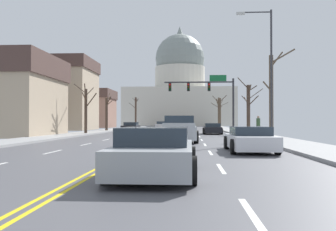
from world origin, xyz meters
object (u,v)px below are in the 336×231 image
sedan_near_03 (250,140)px  sedan_oncoming_00 (131,127)px  sedan_near_01 (179,130)px  pedestrian_00 (258,124)px  sedan_oncoming_01 (162,125)px  street_lamp_right (267,63)px  bicycle_parked (257,133)px  sedan_near_04 (155,153)px  sedan_near_00 (212,129)px  signal_gantry (208,91)px  pickup_truck_near_02 (179,130)px

sedan_near_03 → sedan_oncoming_00: size_ratio=1.05×
sedan_near_01 → sedan_near_03: sedan_near_01 is taller
sedan_near_01 → pedestrian_00: 7.29m
sedan_oncoming_00 → sedan_oncoming_01: sedan_oncoming_01 is taller
sedan_near_01 → sedan_oncoming_01: size_ratio=0.95×
street_lamp_right → sedan_near_03: size_ratio=1.96×
bicycle_parked → sedan_near_04: bearing=-108.0°
sedan_oncoming_01 → sedan_near_00: bearing=-72.4°
sedan_near_04 → bicycle_parked: 19.77m
sedan_near_00 → bicycle_parked: size_ratio=2.47×
sedan_near_01 → signal_gantry: bearing=74.3°
sedan_oncoming_00 → pedestrian_00: size_ratio=2.54×
sedan_oncoming_01 → pedestrian_00: 29.41m
sedan_near_00 → signal_gantry: bearing=95.2°
signal_gantry → sedan_near_03: 24.98m
signal_gantry → pedestrian_00: signal_gantry is taller
sedan_oncoming_01 → pedestrian_00: (10.63, -27.42, 0.48)m
street_lamp_right → pickup_truck_near_02: size_ratio=1.52×
sedan_near_03 → bicycle_parked: size_ratio=2.55×
pedestrian_00 → bicycle_parked: size_ratio=0.95×
signal_gantry → sedan_oncoming_00: (-9.72, 5.76, -4.21)m
street_lamp_right → pedestrian_00: (0.81, 7.41, -4.26)m
signal_gantry → sedan_oncoming_00: 12.06m
sedan_near_03 → sedan_oncoming_01: bearing=99.5°
street_lamp_right → bicycle_parked: street_lamp_right is taller
signal_gantry → sedan_oncoming_01: 20.25m
sedan_near_00 → sedan_oncoming_00: bearing=138.1°
signal_gantry → street_lamp_right: street_lamp_right is taller
pickup_truck_near_02 → pedestrian_00: size_ratio=3.44×
sedan_oncoming_00 → sedan_near_00: bearing=-41.9°
sedan_oncoming_01 → signal_gantry: bearing=-70.4°
sedan_near_00 → pickup_truck_near_02: (-3.10, -13.85, 0.22)m
sedan_oncoming_01 → pedestrian_00: size_ratio=2.73×
street_lamp_right → sedan_near_01: (-6.20, 5.44, -4.76)m
street_lamp_right → pedestrian_00: bearing=83.8°
sedan_oncoming_01 → bicycle_parked: 33.17m
signal_gantry → street_lamp_right: bearing=-78.9°
bicycle_parked → sedan_near_01: bearing=159.2°
street_lamp_right → sedan_oncoming_01: size_ratio=1.92×
sedan_near_03 → sedan_near_04: bearing=-116.6°
sedan_near_01 → sedan_oncoming_01: bearing=97.0°
sedan_near_01 → bicycle_parked: bearing=-20.8°
sedan_near_03 → pedestrian_00: size_ratio=2.67×
street_lamp_right → sedan_near_01: bearing=138.7°
signal_gantry → bicycle_parked: 14.07m
street_lamp_right → sedan_near_03: (-2.59, -8.45, -4.78)m
sedan_near_01 → pickup_truck_near_02: bearing=-88.0°
bicycle_parked → sedan_oncoming_00: bearing=124.3°
sedan_near_04 → sedan_near_03: bearing=63.4°
signal_gantry → sedan_near_03: size_ratio=1.75×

